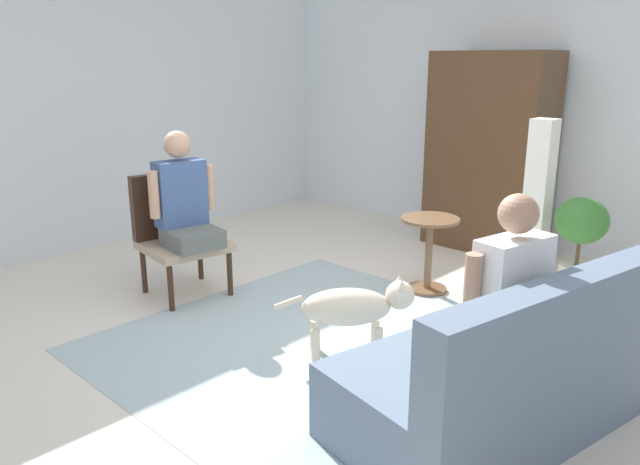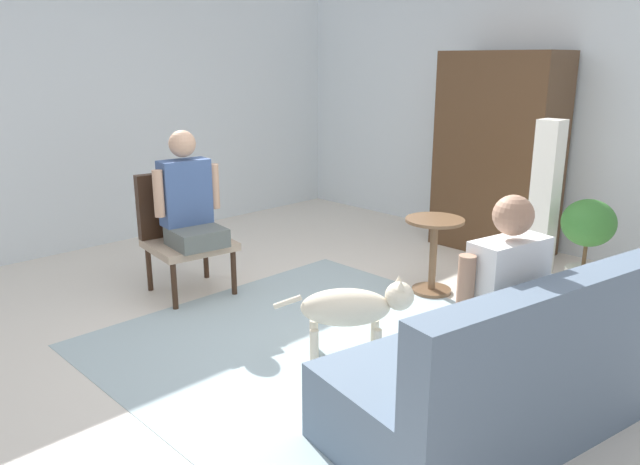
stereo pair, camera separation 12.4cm
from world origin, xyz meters
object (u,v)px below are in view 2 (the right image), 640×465
at_px(armoire_cabinet, 498,154).
at_px(person_on_couch, 496,296).
at_px(person_on_armchair, 188,199).
at_px(round_end_table, 433,248).
at_px(dog, 353,307).
at_px(couch, 502,376).
at_px(column_lamp, 544,208).
at_px(potted_plant, 587,239).
at_px(armchair, 182,225).

bearing_deg(armoire_cabinet, person_on_couch, -60.03).
bearing_deg(person_on_armchair, round_end_table, 46.42).
height_order(person_on_armchair, dog, person_on_armchair).
bearing_deg(couch, person_on_armchair, -178.76).
distance_m(person_on_armchair, column_lamp, 2.81).
distance_m(person_on_armchair, dog, 1.69).
bearing_deg(couch, armoire_cabinet, 121.01).
bearing_deg(person_on_armchair, armoire_cabinet, 69.75).
xyz_separation_m(couch, potted_plant, (-0.44, 2.01, 0.21)).
relative_size(person_on_armchair, column_lamp, 0.63).
distance_m(person_on_couch, dog, 1.09).
distance_m(round_end_table, potted_plant, 1.15).
bearing_deg(armoire_cabinet, dog, -77.75).
bearing_deg(person_on_couch, potted_plant, 100.59).
height_order(couch, column_lamp, column_lamp).
xyz_separation_m(person_on_couch, dog, (-1.02, 0.09, -0.39)).
bearing_deg(column_lamp, potted_plant, -0.07).
bearing_deg(armchair, dog, 3.65).
xyz_separation_m(person_on_armchair, armoire_cabinet, (1.04, 2.82, 0.17)).
bearing_deg(couch, potted_plant, 102.33).
xyz_separation_m(armchair, person_on_couch, (2.80, 0.03, 0.18)).
bearing_deg(armoire_cabinet, couch, -58.99).
bearing_deg(armoire_cabinet, potted_plant, -31.80).
distance_m(couch, person_on_couch, 0.42).
height_order(couch, armchair, armchair).
height_order(person_on_armchair, potted_plant, person_on_armchair).
distance_m(person_on_couch, armoire_cabinet, 3.21).
bearing_deg(person_on_armchair, armchair, 172.23).
bearing_deg(armoire_cabinet, person_on_armchair, -110.25).
relative_size(couch, armchair, 1.90).
distance_m(person_on_armchair, potted_plant, 3.08).
height_order(couch, potted_plant, couch).
bearing_deg(couch, column_lamp, 111.76).
height_order(armchair, dog, armchair).
xyz_separation_m(couch, column_lamp, (-0.80, 2.01, 0.38)).
relative_size(couch, column_lamp, 1.31).
xyz_separation_m(potted_plant, armoire_cabinet, (-1.22, 0.76, 0.44)).
height_order(couch, round_end_table, couch).
height_order(armchair, column_lamp, column_lamp).
distance_m(armchair, person_on_couch, 2.81).
height_order(person_on_couch, person_on_armchair, person_on_armchair).
bearing_deg(couch, person_on_couch, -170.32).
height_order(armchair, round_end_table, armchair).
relative_size(couch, dog, 2.66).
bearing_deg(person_on_armchair, dog, 4.79).
xyz_separation_m(potted_plant, column_lamp, (-0.36, 0.00, 0.18)).
height_order(person_on_couch, column_lamp, column_lamp).
height_order(potted_plant, armoire_cabinet, armoire_cabinet).
relative_size(couch, person_on_armchair, 2.07).
distance_m(person_on_couch, person_on_armchair, 2.64).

